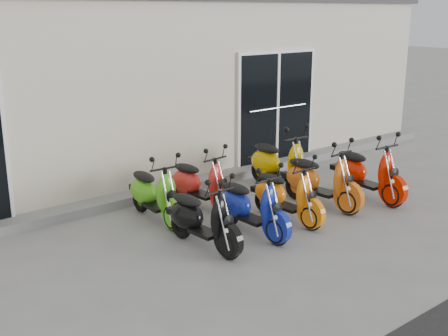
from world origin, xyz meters
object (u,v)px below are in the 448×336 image
(scooter_front_black, at_px, (202,210))
(scooter_front_red, at_px, (368,164))
(scooter_front_orange_a, at_px, (286,187))
(scooter_front_blue, at_px, (251,198))
(scooter_front_orange_b, at_px, (321,172))
(scooter_back_green, at_px, (154,186))
(scooter_back_red, at_px, (200,176))
(scooter_back_yellow, at_px, (280,156))

(scooter_front_black, height_order, scooter_front_red, scooter_front_red)
(scooter_front_black, bearing_deg, scooter_front_orange_a, -3.24)
(scooter_front_blue, height_order, scooter_front_orange_a, scooter_front_blue)
(scooter_front_orange_b, height_order, scooter_back_green, scooter_front_orange_b)
(scooter_front_orange_a, xyz_separation_m, scooter_back_red, (-0.65, 1.26, 0.01))
(scooter_front_red, relative_size, scooter_back_yellow, 0.97)
(scooter_front_orange_b, relative_size, scooter_back_green, 1.06)
(scooter_front_black, distance_m, scooter_back_yellow, 2.82)
(scooter_front_orange_b, distance_m, scooter_back_red, 1.92)
(scooter_back_green, bearing_deg, scooter_front_orange_a, -36.10)
(scooter_front_orange_a, bearing_deg, scooter_back_yellow, 47.41)
(scooter_front_blue, relative_size, scooter_back_green, 0.99)
(scooter_front_blue, bearing_deg, scooter_front_orange_a, 3.04)
(scooter_front_orange_a, height_order, scooter_front_orange_b, scooter_front_orange_b)
(scooter_front_orange_a, relative_size, scooter_back_red, 0.99)
(scooter_back_red, bearing_deg, scooter_back_yellow, -10.18)
(scooter_back_green, xyz_separation_m, scooter_back_yellow, (2.51, -0.08, 0.06))
(scooter_back_red, height_order, scooter_back_yellow, scooter_back_yellow)
(scooter_back_green, distance_m, scooter_back_yellow, 2.51)
(scooter_front_orange_a, relative_size, scooter_back_green, 0.97)
(scooter_front_blue, bearing_deg, scooter_front_orange_b, 4.10)
(scooter_front_blue, distance_m, scooter_back_green, 1.51)
(scooter_front_black, distance_m, scooter_front_blue, 0.81)
(scooter_front_orange_a, xyz_separation_m, scooter_back_green, (-1.51, 1.24, 0.02))
(scooter_back_green, bearing_deg, scooter_back_red, 4.29)
(scooter_front_black, relative_size, scooter_back_green, 0.97)
(scooter_front_orange_a, bearing_deg, scooter_front_black, 178.81)
(scooter_front_orange_a, bearing_deg, scooter_front_orange_b, 5.33)
(scooter_front_blue, height_order, scooter_front_red, scooter_front_red)
(scooter_front_blue, distance_m, scooter_front_red, 2.55)
(scooter_back_red, bearing_deg, scooter_front_orange_a, -69.40)
(scooter_back_yellow, bearing_deg, scooter_front_black, -153.00)
(scooter_front_red, bearing_deg, scooter_front_orange_b, 171.23)
(scooter_front_orange_a, relative_size, scooter_back_yellow, 0.87)
(scooter_front_orange_b, bearing_deg, scooter_back_green, 149.91)
(scooter_front_blue, relative_size, scooter_front_red, 0.92)
(scooter_front_blue, xyz_separation_m, scooter_back_red, (0.11, 1.33, -0.01))
(scooter_front_black, height_order, scooter_front_orange_a, scooter_front_black)
(scooter_front_orange_b, bearing_deg, scooter_front_red, -17.76)
(scooter_front_orange_b, bearing_deg, scooter_front_orange_a, -177.64)
(scooter_back_green, xyz_separation_m, scooter_back_red, (0.86, 0.01, -0.01))
(scooter_front_red, height_order, scooter_back_yellow, scooter_back_yellow)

